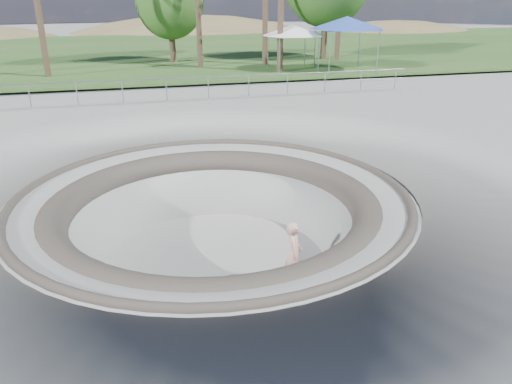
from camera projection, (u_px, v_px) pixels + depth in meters
ground at (213, 195)px, 12.93m from camera, size 180.00×180.00×0.00m
skate_bowl at (215, 257)px, 13.60m from camera, size 14.00×14.00×4.10m
grass_strip at (142, 51)px, 43.35m from camera, size 180.00×36.00×0.12m
distant_hills at (166, 87)px, 67.73m from camera, size 103.20×45.00×28.60m
safety_railing at (166, 89)px, 23.44m from camera, size 25.00×0.06×1.03m
skateboard at (293, 284)px, 12.37m from camera, size 0.73×0.23×0.08m
skater at (294, 254)px, 12.06m from camera, size 0.53×0.69×1.67m
canopy_white at (293, 30)px, 31.47m from camera, size 5.45×5.45×2.75m
canopy_blue at (347, 23)px, 30.99m from camera, size 6.48×6.48×3.29m
bushy_tree_mid at (170, 1)px, 34.38m from camera, size 4.69×4.26×6.77m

